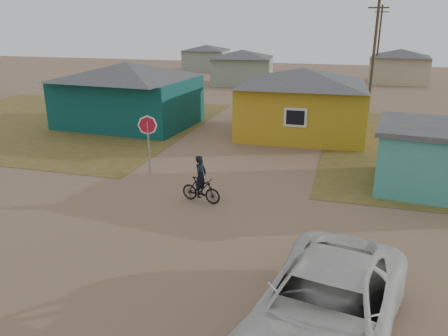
% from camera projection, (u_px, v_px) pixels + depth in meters
% --- Properties ---
extents(ground, '(120.00, 120.00, 0.00)m').
position_uv_depth(ground, '(171.00, 233.00, 13.98)').
color(ground, '#87664E').
extents(grass_nw, '(20.00, 18.00, 0.00)m').
position_uv_depth(grass_nw, '(53.00, 121.00, 29.50)').
color(grass_nw, brown).
rests_on(grass_nw, ground).
extents(house_teal, '(8.93, 7.08, 4.00)m').
position_uv_depth(house_teal, '(128.00, 93.00, 27.85)').
color(house_teal, '#0B3D3B').
rests_on(house_teal, ground).
extents(house_yellow, '(7.72, 6.76, 3.90)m').
position_uv_depth(house_yellow, '(302.00, 101.00, 25.42)').
color(house_yellow, '#BD931D').
rests_on(house_yellow, ground).
extents(house_pale_west, '(7.04, 6.15, 3.60)m').
position_uv_depth(house_pale_west, '(243.00, 67.00, 45.91)').
color(house_pale_west, gray).
rests_on(house_pale_west, ground).
extents(house_beige_east, '(6.95, 6.05, 3.60)m').
position_uv_depth(house_beige_east, '(399.00, 65.00, 47.16)').
color(house_beige_east, tan).
rests_on(house_beige_east, ground).
extents(house_pale_north, '(6.28, 5.81, 3.40)m').
position_uv_depth(house_pale_north, '(206.00, 57.00, 58.97)').
color(house_pale_north, gray).
rests_on(house_pale_north, ground).
extents(utility_pole_near, '(1.40, 0.20, 8.00)m').
position_uv_depth(utility_pole_near, '(374.00, 55.00, 30.97)').
color(utility_pole_near, '#47372A').
rests_on(utility_pole_near, ground).
extents(utility_pole_far, '(1.40, 0.20, 8.00)m').
position_uv_depth(utility_pole_far, '(378.00, 44.00, 45.27)').
color(utility_pole_far, '#47372A').
rests_on(utility_pole_far, ground).
extents(stop_sign, '(0.85, 0.15, 2.61)m').
position_uv_depth(stop_sign, '(148.00, 131.00, 18.83)').
color(stop_sign, gray).
rests_on(stop_sign, ground).
extents(cyclist, '(1.64, 0.72, 1.80)m').
position_uv_depth(cyclist, '(201.00, 185.00, 16.16)').
color(cyclist, black).
rests_on(cyclist, ground).
extents(vehicle, '(3.76, 6.34, 1.65)m').
position_uv_depth(vehicle, '(326.00, 309.00, 8.96)').
color(vehicle, silver).
rests_on(vehicle, ground).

